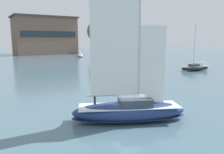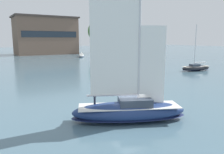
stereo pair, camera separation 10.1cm
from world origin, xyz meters
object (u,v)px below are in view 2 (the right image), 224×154
sailboat_moored_mid_channel (196,68)px  sailboat_moored_far_slip (81,55)px  tree_shore_left (95,31)px  sailboat_main (129,109)px

sailboat_moored_mid_channel → sailboat_moored_far_slip: 51.90m
sailboat_moored_mid_channel → sailboat_moored_far_slip: sailboat_moored_mid_channel is taller
tree_shore_left → sailboat_main: (-42.82, -88.64, -10.20)m
sailboat_moored_far_slip → sailboat_moored_mid_channel: bearing=-82.6°
tree_shore_left → sailboat_moored_mid_channel: tree_shore_left is taller
tree_shore_left → sailboat_main: 98.97m
tree_shore_left → sailboat_moored_far_slip: 28.08m
sailboat_main → sailboat_moored_mid_channel: (32.47, 17.56, -0.41)m
sailboat_main → sailboat_moored_far_slip: bearing=69.5°
sailboat_moored_far_slip → sailboat_main: bearing=-110.5°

